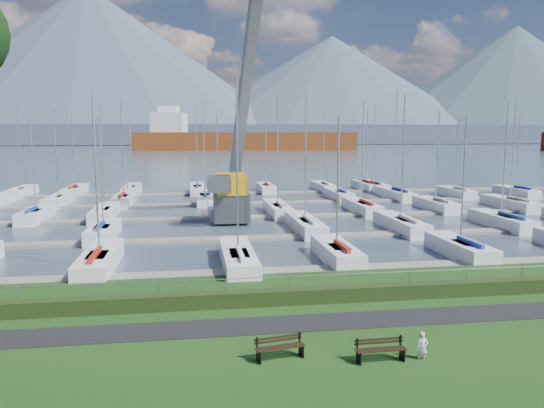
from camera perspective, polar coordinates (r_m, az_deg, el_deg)
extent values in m
cube|color=black|center=(23.03, 5.72, -12.51)|extent=(160.00, 2.00, 0.04)
cube|color=#3D4B59|center=(284.08, -7.54, 6.09)|extent=(800.00, 540.00, 0.20)
cube|color=#203011|center=(25.31, 4.26, -9.78)|extent=(80.00, 0.70, 0.70)
cylinder|color=gray|center=(25.44, 4.08, -7.69)|extent=(80.00, 0.04, 0.04)
cube|color=#454F65|center=(353.95, -7.78, 7.46)|extent=(900.00, 80.00, 12.00)
cone|color=#444F63|center=(433.25, -19.03, 14.00)|extent=(340.00, 340.00, 115.00)
cone|color=#435262|center=(450.32, 6.43, 12.20)|extent=(300.00, 300.00, 85.00)
cone|color=#3C4B57|center=(529.42, 24.61, 11.71)|extent=(320.00, 320.00, 100.00)
cube|color=gray|center=(31.49, 1.65, -7.30)|extent=(90.00, 1.60, 0.25)
cube|color=slate|center=(41.10, -0.83, -3.70)|extent=(90.00, 1.60, 0.25)
cube|color=slate|center=(50.87, -2.36, -1.46)|extent=(90.00, 1.60, 0.25)
cube|color=slate|center=(60.71, -3.39, 0.05)|extent=(90.00, 1.60, 0.25)
cube|color=gray|center=(70.59, -4.13, 1.14)|extent=(90.00, 1.60, 0.25)
cube|color=black|center=(19.21, -1.45, -16.05)|extent=(0.13, 0.40, 0.45)
cube|color=black|center=(19.21, -1.62, -14.68)|extent=(0.06, 0.06, 0.40)
cube|color=black|center=(19.71, 3.16, -15.42)|extent=(0.13, 0.40, 0.45)
cube|color=black|center=(19.70, 2.96, -14.09)|extent=(0.06, 0.06, 0.40)
cube|color=black|center=(19.23, 1.05, -15.30)|extent=(1.79, 0.42, 0.04)
cube|color=black|center=(19.36, 0.89, -15.13)|extent=(1.79, 0.42, 0.04)
cube|color=black|center=(19.49, 0.73, -14.97)|extent=(1.79, 0.42, 0.04)
cube|color=black|center=(19.47, 0.68, -14.45)|extent=(1.78, 0.36, 0.08)
cube|color=black|center=(19.42, 0.68, -14.13)|extent=(1.78, 0.36, 0.08)
cube|color=black|center=(19.37, 9.31, -15.95)|extent=(0.07, 0.40, 0.45)
cube|color=black|center=(19.36, 9.16, -14.60)|extent=(0.05, 0.05, 0.40)
cube|color=black|center=(19.92, 13.82, -15.38)|extent=(0.07, 0.40, 0.45)
cube|color=black|center=(19.91, 13.64, -14.07)|extent=(0.05, 0.05, 0.40)
cube|color=black|center=(19.42, 11.79, -15.23)|extent=(1.80, 0.15, 0.04)
cube|color=black|center=(19.54, 11.62, -15.07)|extent=(1.80, 0.15, 0.04)
cube|color=black|center=(19.67, 11.45, -14.91)|extent=(1.80, 0.15, 0.04)
cube|color=black|center=(19.65, 11.41, -14.40)|extent=(1.80, 0.09, 0.08)
cube|color=black|center=(19.60, 11.42, -14.07)|extent=(1.80, 0.09, 0.08)
imported|color=silver|center=(20.04, 15.88, -14.24)|extent=(0.44, 0.31, 1.15)
cube|color=#515258|center=(48.15, -4.40, -0.30)|extent=(3.24, 3.24, 2.60)
cube|color=orange|center=(47.90, -4.43, 2.19)|extent=(2.64, 3.43, 1.80)
cube|color=slate|center=(52.48, -2.89, 12.53)|extent=(2.80, 11.23, 19.89)
cube|color=slate|center=(45.82, -5.74, 2.17)|extent=(2.03, 2.22, 1.40)
cube|color=brown|center=(236.77, -2.86, 6.51)|extent=(98.13, 32.85, 10.00)
cube|color=silver|center=(240.99, -11.00, 8.19)|extent=(16.01, 16.01, 12.00)
cube|color=silver|center=(241.15, -11.05, 9.85)|extent=(9.15, 9.15, 4.00)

